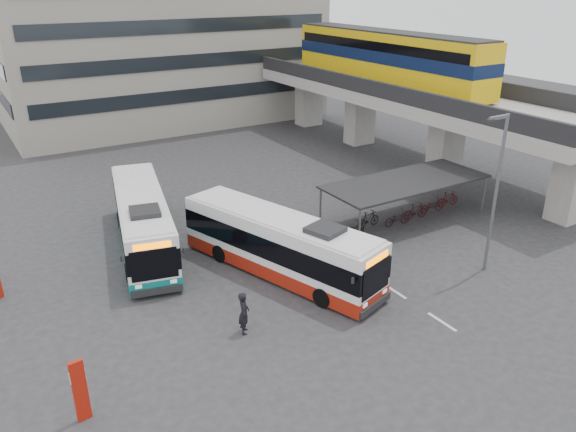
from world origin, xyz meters
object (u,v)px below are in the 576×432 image
bus_teal (143,221)px  lamp_post (496,185)px  bus_main (279,245)px  pedestrian (244,313)px

bus_teal → lamp_post: bearing=-27.1°
bus_teal → lamp_post: 17.88m
lamp_post → bus_teal: bearing=140.0°
bus_main → bus_teal: bearing=109.4°
bus_main → lamp_post: size_ratio=1.43×
bus_teal → pedestrian: bearing=-71.9°
bus_main → lamp_post: lamp_post is taller
bus_main → bus_teal: 7.84m
bus_main → bus_teal: (-4.71, 6.26, 0.01)m
pedestrian → lamp_post: 13.19m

